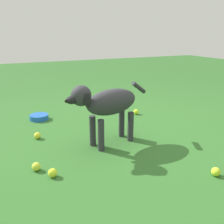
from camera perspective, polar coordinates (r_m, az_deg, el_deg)
The scene contains 8 objects.
ground at distance 2.58m, azimuth 2.67°, elevation -5.11°, with size 14.00×14.00×0.00m, color #2D6026.
dog at distance 2.23m, azimuth -1.06°, elevation 1.89°, with size 0.87×0.33×0.60m.
tennis_ball_0 at distance 1.91m, azimuth -13.45°, elevation -13.41°, with size 0.07×0.07×0.07m, color #C3D92D.
tennis_ball_1 at distance 2.02m, azimuth -16.96°, elevation -11.88°, with size 0.07×0.07×0.07m, color #BFD637.
tennis_ball_2 at distance 3.20m, azimuth 5.54°, elevation 0.03°, with size 0.07×0.07×0.07m, color #C4E52C.
tennis_ball_3 at distance 2.57m, azimuth -16.71°, elevation -5.21°, with size 0.07×0.07×0.07m, color yellow.
tennis_ball_4 at distance 2.02m, azimuth 22.70°, elevation -12.53°, with size 0.07×0.07×0.07m, color #C3E22D.
water_bowl at distance 3.13m, azimuth -16.37°, elevation -1.12°, with size 0.22×0.22×0.06m, color blue.
Camera 1 is at (1.11, 2.11, 1.01)m, focal length 39.90 mm.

